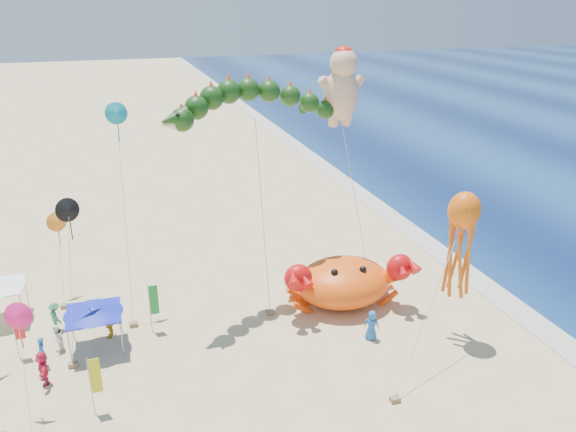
% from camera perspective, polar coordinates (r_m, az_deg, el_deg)
% --- Properties ---
extents(ground, '(320.00, 320.00, 0.00)m').
position_cam_1_polar(ground, '(35.34, 4.16, -10.63)').
color(ground, '#D1B784').
rests_on(ground, ground).
extents(foam_strip, '(320.00, 320.00, 0.00)m').
position_cam_1_polar(foam_strip, '(40.87, 20.11, -7.25)').
color(foam_strip, silver).
rests_on(foam_strip, ground).
extents(crab_inflatable, '(8.34, 5.65, 3.66)m').
position_cam_1_polar(crab_inflatable, '(36.56, 5.70, -6.59)').
color(crab_inflatable, '#FC530D').
rests_on(crab_inflatable, ground).
extents(dragon_kite, '(12.07, 6.41, 13.78)m').
position_cam_1_polar(dragon_kite, '(34.10, -3.68, 10.80)').
color(dragon_kite, '#14370F').
rests_on(dragon_kite, ground).
extents(cherub_kite, '(3.48, 2.29, 15.84)m').
position_cam_1_polar(cherub_kite, '(37.02, 5.53, 13.14)').
color(cherub_kite, '#E6B68C').
rests_on(cherub_kite, ground).
extents(octopus_kite, '(7.08, 5.35, 8.93)m').
position_cam_1_polar(octopus_kite, '(32.49, 17.17, -1.99)').
color(octopus_kite, orange).
rests_on(octopus_kite, ground).
extents(canopy_blue, '(3.23, 3.23, 2.71)m').
position_cam_1_polar(canopy_blue, '(33.46, -19.19, -9.02)').
color(canopy_blue, gray).
rests_on(canopy_blue, ground).
extents(feather_flags, '(8.41, 6.40, 3.20)m').
position_cam_1_polar(feather_flags, '(31.66, -21.47, -12.14)').
color(feather_flags, gray).
rests_on(feather_flags, ground).
extents(beachgoers, '(18.87, 7.90, 1.86)m').
position_cam_1_polar(beachgoers, '(33.67, -17.65, -11.68)').
color(beachgoers, '#D32145').
rests_on(beachgoers, ground).
extents(small_kites, '(9.69, 15.26, 13.08)m').
position_cam_1_polar(small_kites, '(33.05, -23.05, -1.01)').
color(small_kites, '#0E8CA0').
rests_on(small_kites, ground).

